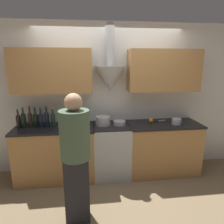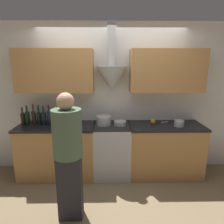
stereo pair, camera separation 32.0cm
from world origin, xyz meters
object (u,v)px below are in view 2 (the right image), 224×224
orange_fruit (153,122)px  wine_bottle_0 (23,118)px  saucepan (179,123)px  person_foreground_left (68,153)px  wine_bottle_4 (44,117)px  wine_bottle_6 (55,117)px  wine_bottle_5 (49,117)px  mixing_bowl (120,123)px  wine_bottle_2 (34,117)px  stock_pot (104,120)px  wine_bottle_3 (39,117)px  wine_bottle_1 (28,117)px  stove_range (112,150)px

orange_fruit → wine_bottle_0: bearing=-179.6°
saucepan → person_foreground_left: size_ratio=0.10×
wine_bottle_4 → orange_fruit: bearing=0.5°
wine_bottle_4 → wine_bottle_6: wine_bottle_4 is taller
wine_bottle_5 → mixing_bowl: size_ratio=1.70×
wine_bottle_6 → wine_bottle_2: bearing=178.8°
stock_pot → person_foreground_left: 1.11m
saucepan → stock_pot: bearing=174.9°
wine_bottle_3 → stock_pot: size_ratio=1.40×
wine_bottle_3 → saucepan: 2.34m
wine_bottle_1 → stove_range: bearing=-0.8°
wine_bottle_4 → wine_bottle_6: size_ratio=1.01×
wine_bottle_5 → orange_fruit: (1.75, 0.02, -0.10)m
wine_bottle_3 → person_foreground_left: (0.69, -1.06, -0.16)m
wine_bottle_3 → wine_bottle_1: bearing=-172.0°
wine_bottle_2 → wine_bottle_4: 0.17m
wine_bottle_0 → stock_pot: wine_bottle_0 is taller
wine_bottle_6 → wine_bottle_1: bearing=-179.9°
wine_bottle_5 → orange_fruit: 1.76m
wine_bottle_0 → stove_range: bearing=-1.1°
wine_bottle_0 → orange_fruit: 2.20m
wine_bottle_3 → orange_fruit: (1.93, 0.00, -0.09)m
stock_pot → saucepan: stock_pot is taller
wine_bottle_3 → saucepan: bearing=-3.4°
stove_range → wine_bottle_0: size_ratio=2.97×
stove_range → person_foreground_left: 1.23m
wine_bottle_1 → saucepan: size_ratio=2.15×
wine_bottle_4 → person_foreground_left: (0.61, -1.05, -0.16)m
wine_bottle_3 → stock_pot: (1.09, -0.03, -0.05)m
wine_bottle_3 → person_foreground_left: 1.28m
mixing_bowl → person_foreground_left: person_foreground_left is taller
wine_bottle_3 → orange_fruit: size_ratio=4.16×
wine_bottle_5 → wine_bottle_1: bearing=-178.6°
wine_bottle_3 → wine_bottle_0: bearing=-176.9°
wine_bottle_0 → wine_bottle_3: size_ratio=0.91×
orange_fruit → stock_pot: bearing=-178.1°
wine_bottle_0 → wine_bottle_3: wine_bottle_3 is taller
wine_bottle_4 → saucepan: (2.25, -0.12, -0.08)m
wine_bottle_0 → wine_bottle_6: (0.54, -0.01, 0.01)m
wine_bottle_0 → wine_bottle_2: wine_bottle_2 is taller
wine_bottle_2 → person_foreground_left: (0.77, -1.04, -0.17)m
wine_bottle_6 → person_foreground_left: (0.41, -1.04, -0.16)m
mixing_bowl → wine_bottle_4: bearing=178.1°
wine_bottle_6 → stock_pot: bearing=-0.1°
wine_bottle_2 → orange_fruit: size_ratio=4.42×
stock_pot → stove_range: bearing=-7.4°
stove_range → stock_pot: bearing=172.6°
wine_bottle_3 → wine_bottle_6: 0.28m
wine_bottle_3 → mixing_bowl: bearing=-2.3°
wine_bottle_4 → orange_fruit: size_ratio=4.03×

